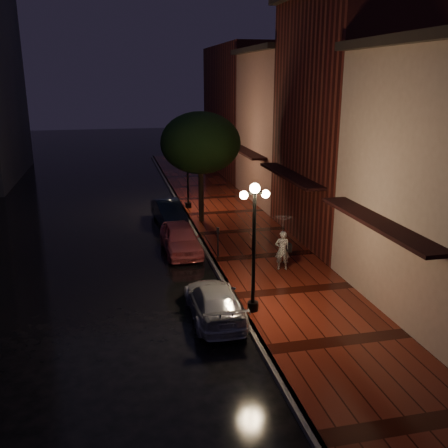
{
  "coord_description": "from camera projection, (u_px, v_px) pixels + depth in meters",
  "views": [
    {
      "loc": [
        -3.9,
        -19.51,
        7.59
      ],
      "look_at": [
        0.72,
        1.0,
        1.4
      ],
      "focal_mm": 40.0,
      "sensor_mm": 36.0,
      "label": 1
    }
  ],
  "objects": [
    {
      "name": "sidewalk",
      "position": [
        263.0,
        257.0,
        21.68
      ],
      "size": [
        4.5,
        60.0,
        0.15
      ],
      "primitive_type": "cube",
      "color": "#42130B",
      "rests_on": "ground"
    },
    {
      "name": "storefront_far",
      "position": [
        291.0,
        130.0,
        30.79
      ],
      "size": [
        5.0,
        8.0,
        9.0
      ],
      "primitive_type": "cube",
      "color": "#8C5951",
      "rests_on": "ground"
    },
    {
      "name": "storefront_mid",
      "position": [
        352.0,
        125.0,
        23.02
      ],
      "size": [
        5.0,
        8.0,
        11.0
      ],
      "primitive_type": "cube",
      "color": "#511914",
      "rests_on": "ground"
    },
    {
      "name": "streetlamp_far",
      "position": [
        188.0,
        167.0,
        28.99
      ],
      "size": [
        0.96,
        0.36,
        4.31
      ],
      "color": "black",
      "rests_on": "sidewalk"
    },
    {
      "name": "curb",
      "position": [
        213.0,
        261.0,
        21.21
      ],
      "size": [
        0.25,
        60.0,
        0.15
      ],
      "primitive_type": "cube",
      "color": "#595451",
      "rests_on": "ground"
    },
    {
      "name": "woman_with_umbrella",
      "position": [
        283.0,
        234.0,
        19.72
      ],
      "size": [
        0.94,
        0.96,
        2.27
      ],
      "rotation": [
        0.0,
        0.0,
        2.9
      ],
      "color": "white",
      "rests_on": "sidewalk"
    },
    {
      "name": "navy_car",
      "position": [
        169.0,
        212.0,
        26.95
      ],
      "size": [
        1.7,
        3.84,
        1.22
      ],
      "primitive_type": "imported",
      "rotation": [
        0.0,
        0.0,
        0.11
      ],
      "color": "black",
      "rests_on": "ground"
    },
    {
      "name": "pink_car",
      "position": [
        181.0,
        238.0,
        22.34
      ],
      "size": [
        1.67,
        3.94,
        1.33
      ],
      "primitive_type": "imported",
      "rotation": [
        0.0,
        0.0,
        0.02
      ],
      "color": "#C85258",
      "rests_on": "ground"
    },
    {
      "name": "silver_car",
      "position": [
        215.0,
        302.0,
        16.24
      ],
      "size": [
        1.67,
        4.0,
        1.15
      ],
      "primitive_type": "imported",
      "rotation": [
        0.0,
        0.0,
        3.13
      ],
      "color": "#A8A7AF",
      "rests_on": "ground"
    },
    {
      "name": "storefront_extra",
      "position": [
        248.0,
        111.0,
        40.01
      ],
      "size": [
        5.0,
        12.0,
        10.0
      ],
      "primitive_type": "cube",
      "color": "#511914",
      "rests_on": "ground"
    },
    {
      "name": "street_tree",
      "position": [
        201.0,
        145.0,
        25.76
      ],
      "size": [
        4.16,
        4.16,
        5.8
      ],
      "color": "black",
      "rests_on": "sidewalk"
    },
    {
      "name": "parking_meter",
      "position": [
        218.0,
        239.0,
        21.37
      ],
      "size": [
        0.14,
        0.12,
        1.3
      ],
      "rotation": [
        0.0,
        0.0,
        -0.29
      ],
      "color": "black",
      "rests_on": "sidewalk"
    },
    {
      "name": "ground",
      "position": [
        213.0,
        263.0,
        21.23
      ],
      "size": [
        120.0,
        120.0,
        0.0
      ],
      "primitive_type": "plane",
      "color": "black",
      "rests_on": "ground"
    },
    {
      "name": "streetlamp_near",
      "position": [
        254.0,
        240.0,
        15.89
      ],
      "size": [
        0.96,
        0.36,
        4.31
      ],
      "color": "black",
      "rests_on": "sidewalk"
    }
  ]
}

